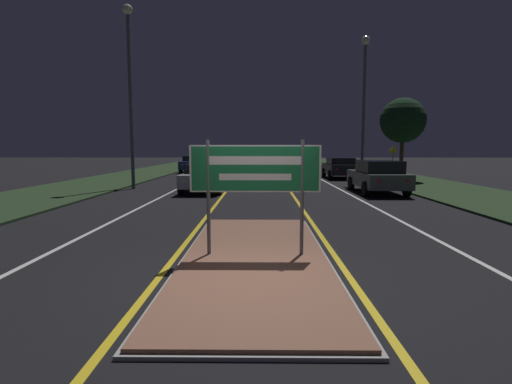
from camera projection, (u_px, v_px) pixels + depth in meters
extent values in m
plane|color=black|center=(254.00, 281.00, 6.41)|extent=(160.00, 160.00, 0.00)
cube|color=#999993|center=(255.00, 258.00, 7.68)|extent=(2.77, 7.44, 0.05)
cube|color=brown|center=(255.00, 256.00, 7.68)|extent=(2.65, 7.32, 0.10)
cube|color=#23381E|center=(115.00, 179.00, 26.38)|extent=(5.00, 100.00, 0.08)
cube|color=#23381E|center=(403.00, 180.00, 26.19)|extent=(5.00, 100.00, 0.08)
cube|color=gold|center=(239.00, 175.00, 31.27)|extent=(0.12, 70.00, 0.01)
cube|color=gold|center=(279.00, 175.00, 31.24)|extent=(0.12, 70.00, 0.01)
cube|color=silver|center=(206.00, 175.00, 31.30)|extent=(0.12, 70.00, 0.01)
cube|color=silver|center=(313.00, 175.00, 31.21)|extent=(0.12, 70.00, 0.01)
cube|color=silver|center=(167.00, 175.00, 31.33)|extent=(0.10, 70.00, 0.01)
cube|color=silver|center=(351.00, 175.00, 31.18)|extent=(0.10, 70.00, 0.01)
cylinder|color=#56565B|center=(208.00, 198.00, 7.56)|extent=(0.07, 0.07, 2.18)
cylinder|color=#56565B|center=(302.00, 198.00, 7.54)|extent=(0.07, 0.07, 2.18)
cube|color=#19703D|center=(255.00, 169.00, 7.49)|extent=(2.47, 0.04, 0.88)
cube|color=white|center=(255.00, 169.00, 7.47)|extent=(2.47, 0.00, 0.88)
cube|color=#19703D|center=(255.00, 169.00, 7.46)|extent=(2.39, 0.01, 0.83)
cube|color=white|center=(255.00, 160.00, 7.44)|extent=(1.73, 0.01, 0.16)
cube|color=white|center=(255.00, 177.00, 7.48)|extent=(1.36, 0.01, 0.12)
cylinder|color=#56565B|center=(131.00, 103.00, 20.27)|extent=(0.18, 0.18, 8.79)
sphere|color=#F9EAC6|center=(127.00, 9.00, 19.76)|extent=(0.51, 0.51, 0.51)
cylinder|color=#56565B|center=(363.00, 113.00, 25.05)|extent=(0.18, 0.18, 8.53)
sphere|color=#F9EAC6|center=(366.00, 40.00, 24.56)|extent=(0.55, 0.55, 0.55)
cube|color=#4C514C|center=(377.00, 179.00, 18.81)|extent=(1.89, 4.48, 0.66)
cube|color=black|center=(379.00, 166.00, 18.48)|extent=(1.66, 2.33, 0.55)
sphere|color=red|center=(379.00, 181.00, 16.60)|extent=(0.14, 0.14, 0.14)
sphere|color=red|center=(407.00, 181.00, 16.59)|extent=(0.14, 0.14, 0.14)
cylinder|color=black|center=(351.00, 183.00, 20.24)|extent=(0.22, 0.67, 0.67)
cylinder|color=black|center=(387.00, 183.00, 20.22)|extent=(0.22, 0.67, 0.67)
cylinder|color=black|center=(366.00, 189.00, 17.47)|extent=(0.22, 0.67, 0.67)
cylinder|color=black|center=(407.00, 189.00, 17.46)|extent=(0.22, 0.67, 0.67)
cube|color=black|center=(340.00, 169.00, 27.74)|extent=(1.84, 4.13, 0.69)
cube|color=black|center=(341.00, 161.00, 27.43)|extent=(1.62, 2.15, 0.43)
sphere|color=red|center=(337.00, 169.00, 25.70)|extent=(0.14, 0.14, 0.14)
sphere|color=red|center=(355.00, 169.00, 25.69)|extent=(0.14, 0.14, 0.14)
cylinder|color=black|center=(324.00, 173.00, 29.06)|extent=(0.22, 0.64, 0.64)
cylinder|color=black|center=(348.00, 173.00, 29.04)|extent=(0.22, 0.64, 0.64)
cylinder|color=black|center=(330.00, 175.00, 26.51)|extent=(0.22, 0.64, 0.64)
cylinder|color=black|center=(357.00, 175.00, 26.50)|extent=(0.22, 0.64, 0.64)
cube|color=#B7B7BC|center=(204.00, 179.00, 19.27)|extent=(1.82, 4.02, 0.60)
cube|color=black|center=(204.00, 168.00, 19.46)|extent=(1.60, 2.09, 0.44)
sphere|color=white|center=(184.00, 181.00, 17.30)|extent=(0.14, 0.14, 0.14)
sphere|color=white|center=(210.00, 181.00, 17.28)|extent=(0.14, 0.14, 0.14)
cylinder|color=black|center=(181.00, 188.00, 18.08)|extent=(0.22, 0.64, 0.64)
cylinder|color=black|center=(219.00, 188.00, 18.06)|extent=(0.22, 0.64, 0.64)
cylinder|color=black|center=(191.00, 183.00, 20.55)|extent=(0.22, 0.64, 0.64)
cylinder|color=black|center=(224.00, 183.00, 20.54)|extent=(0.22, 0.64, 0.64)
cube|color=navy|center=(194.00, 165.00, 34.89)|extent=(1.90, 4.56, 0.67)
cube|color=black|center=(194.00, 158.00, 35.10)|extent=(1.67, 2.37, 0.42)
sphere|color=white|center=(182.00, 165.00, 32.64)|extent=(0.14, 0.14, 0.14)
sphere|color=white|center=(197.00, 165.00, 32.63)|extent=(0.14, 0.14, 0.14)
cylinder|color=black|center=(181.00, 169.00, 33.53)|extent=(0.22, 0.63, 0.63)
cylinder|color=black|center=(202.00, 169.00, 33.51)|extent=(0.22, 0.63, 0.63)
cylinder|color=black|center=(187.00, 168.00, 36.34)|extent=(0.22, 0.63, 0.63)
cylinder|color=black|center=(207.00, 168.00, 36.32)|extent=(0.22, 0.63, 0.63)
cylinder|color=#56565B|center=(393.00, 163.00, 29.43)|extent=(0.06, 0.06, 1.90)
cube|color=yellow|center=(393.00, 150.00, 29.33)|extent=(0.60, 0.02, 0.60)
cylinder|color=#4C3823|center=(401.00, 155.00, 25.15)|extent=(0.24, 0.24, 3.12)
sphere|color=black|center=(403.00, 120.00, 24.91)|extent=(2.79, 2.79, 2.79)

